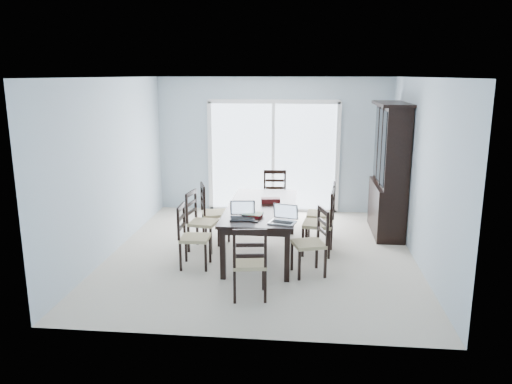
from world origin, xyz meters
The scene contains 24 objects.
floor centered at (0.00, 0.00, 0.00)m, with size 5.00×5.00×0.00m, color beige.
ceiling centered at (0.00, 0.00, 2.60)m, with size 5.00×5.00×0.00m, color white.
back_wall centered at (0.00, 2.50, 1.30)m, with size 4.50×0.02×2.60m, color #AABDCB.
wall_left centered at (-2.25, 0.00, 1.30)m, with size 0.02×5.00×2.60m, color #AABDCB.
wall_right centered at (2.25, 0.00, 1.30)m, with size 0.02×5.00×2.60m, color #AABDCB.
balcony centered at (0.00, 3.50, -0.05)m, with size 4.50×2.00×0.10m, color gray.
railing centered at (0.00, 4.50, 0.55)m, with size 4.50×0.06×1.10m, color #99999E.
dining_table centered at (0.00, 0.00, 0.67)m, with size 1.00×2.20×0.75m.
china_hutch centered at (2.02, 1.25, 1.07)m, with size 0.50×1.38×2.20m.
sliding_door centered at (0.00, 2.48, 1.09)m, with size 2.52×0.05×2.18m.
chair_left_near centered at (-0.96, -0.61, 0.55)m, with size 0.41×0.39×1.03m.
chair_left_mid centered at (-0.99, 0.12, 0.56)m, with size 0.47×0.46×1.05m.
chair_left_far centered at (-0.90, 0.56, 0.57)m, with size 0.52×0.52×1.08m.
chair_right_near centered at (0.78, -0.70, 0.56)m, with size 0.51×0.50×1.05m.
chair_right_mid centered at (0.93, 0.09, 0.60)m, with size 0.49×0.48×1.14m.
chair_right_far centered at (0.98, 0.67, 0.59)m, with size 0.46×0.45×1.12m.
chair_end_near centered at (0.00, -1.59, 0.56)m, with size 0.45×0.46×1.06m.
chair_end_far centered at (0.08, 1.69, 0.58)m, with size 0.43×0.44×1.10m.
laptop_dark centered at (-0.19, -0.73, 0.81)m, with size 0.36×0.27×0.23m.
laptop_silver centered at (0.35, -0.86, 0.81)m, with size 0.39×0.32×0.23m.
book_stack centered at (-0.08, -0.58, 0.77)m, with size 0.30×0.25×0.04m.
cell_phone centered at (-0.03, -0.85, 0.76)m, with size 0.12×0.05×0.01m, color black.
game_box centered at (0.12, 0.19, 0.79)m, with size 0.28×0.14×0.07m, color #4F0F12.
hot_tub centered at (-0.37, 3.46, 0.47)m, with size 1.91×1.73×0.93m.
Camera 1 is at (0.63, -7.09, 2.64)m, focal length 35.00 mm.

